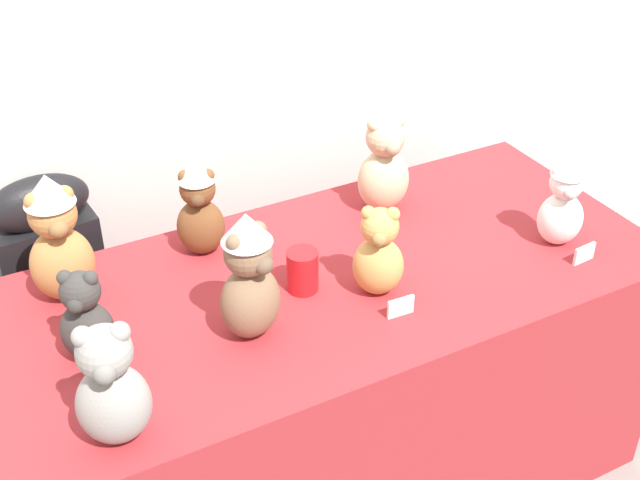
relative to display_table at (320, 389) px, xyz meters
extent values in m
cube|color=silver|center=(0.00, 0.64, 0.92)|extent=(7.00, 0.08, 2.60)
cube|color=maroon|center=(0.00, 0.00, 0.00)|extent=(1.82, 0.79, 0.77)
cube|color=black|center=(-0.58, 0.52, 0.02)|extent=(0.29, 0.14, 0.82)
ellipsoid|color=black|center=(-0.58, 0.52, 0.50)|extent=(0.29, 0.14, 0.15)
ellipsoid|color=#383533|center=(-0.59, -0.02, 0.46)|extent=(0.16, 0.15, 0.15)
sphere|color=#383533|center=(-0.59, -0.02, 0.57)|extent=(0.09, 0.09, 0.09)
sphere|color=#383533|center=(-0.62, -0.01, 0.61)|extent=(0.03, 0.03, 0.03)
sphere|color=#383533|center=(-0.57, -0.03, 0.61)|extent=(0.03, 0.03, 0.03)
sphere|color=#32302E|center=(-0.61, -0.05, 0.56)|extent=(0.04, 0.04, 0.04)
ellipsoid|color=#7F6047|center=(-0.24, -0.11, 0.48)|extent=(0.18, 0.17, 0.18)
sphere|color=#7F6047|center=(-0.24, -0.11, 0.61)|extent=(0.11, 0.11, 0.11)
sphere|color=#7F6047|center=(-0.27, -0.12, 0.66)|extent=(0.04, 0.04, 0.04)
sphere|color=#7F6047|center=(-0.21, -0.10, 0.66)|extent=(0.04, 0.04, 0.04)
sphere|color=brown|center=(-0.22, -0.16, 0.60)|extent=(0.05, 0.05, 0.05)
cone|color=silver|center=(-0.24, -0.11, 0.68)|extent=(0.12, 0.12, 0.07)
ellipsoid|color=gray|center=(-0.61, -0.29, 0.48)|extent=(0.18, 0.16, 0.18)
sphere|color=gray|center=(-0.61, -0.29, 0.61)|extent=(0.11, 0.11, 0.11)
sphere|color=gray|center=(-0.64, -0.28, 0.65)|extent=(0.04, 0.04, 0.04)
sphere|color=gray|center=(-0.58, -0.30, 0.65)|extent=(0.04, 0.04, 0.04)
sphere|color=slate|center=(-0.62, -0.33, 0.60)|extent=(0.05, 0.05, 0.05)
ellipsoid|color=#B27A42|center=(-0.59, 0.23, 0.48)|extent=(0.16, 0.13, 0.19)
sphere|color=#B27A42|center=(-0.59, 0.23, 0.62)|extent=(0.11, 0.11, 0.11)
sphere|color=#B27A42|center=(-0.62, 0.23, 0.67)|extent=(0.04, 0.04, 0.04)
sphere|color=#B27A42|center=(-0.55, 0.23, 0.67)|extent=(0.04, 0.04, 0.04)
sphere|color=olive|center=(-0.59, 0.18, 0.61)|extent=(0.05, 0.05, 0.05)
cone|color=silver|center=(-0.59, 0.23, 0.69)|extent=(0.12, 0.12, 0.07)
ellipsoid|color=tan|center=(0.10, -0.11, 0.46)|extent=(0.16, 0.16, 0.16)
sphere|color=tan|center=(0.10, -0.11, 0.58)|extent=(0.09, 0.09, 0.09)
sphere|color=tan|center=(0.08, -0.10, 0.61)|extent=(0.04, 0.04, 0.04)
sphere|color=tan|center=(0.13, -0.13, 0.61)|extent=(0.04, 0.04, 0.04)
sphere|color=olive|center=(0.08, -0.15, 0.57)|extent=(0.04, 0.04, 0.04)
ellipsoid|color=#CCB78E|center=(0.32, 0.22, 0.48)|extent=(0.17, 0.15, 0.18)
sphere|color=#CCB78E|center=(0.32, 0.22, 0.61)|extent=(0.11, 0.11, 0.11)
sphere|color=#CCB78E|center=(0.29, 0.23, 0.66)|extent=(0.04, 0.04, 0.04)
sphere|color=#CCB78E|center=(0.36, 0.22, 0.66)|extent=(0.04, 0.04, 0.04)
sphere|color=#9D8E71|center=(0.32, 0.18, 0.60)|extent=(0.05, 0.05, 0.05)
ellipsoid|color=white|center=(0.65, -0.15, 0.46)|extent=(0.16, 0.15, 0.15)
sphere|color=white|center=(0.65, -0.15, 0.57)|extent=(0.09, 0.09, 0.09)
sphere|color=white|center=(0.63, -0.14, 0.61)|extent=(0.03, 0.03, 0.03)
sphere|color=white|center=(0.67, -0.17, 0.61)|extent=(0.03, 0.03, 0.03)
sphere|color=#B4B3AF|center=(0.63, -0.19, 0.56)|extent=(0.04, 0.04, 0.04)
cone|color=silver|center=(0.65, -0.15, 0.62)|extent=(0.09, 0.09, 0.06)
ellipsoid|color=brown|center=(-0.22, 0.26, 0.46)|extent=(0.16, 0.15, 0.16)
sphere|color=brown|center=(-0.22, 0.26, 0.58)|extent=(0.09, 0.09, 0.09)
sphere|color=brown|center=(-0.25, 0.27, 0.62)|extent=(0.04, 0.04, 0.04)
sphere|color=brown|center=(-0.19, 0.25, 0.62)|extent=(0.04, 0.04, 0.04)
sphere|color=brown|center=(-0.23, 0.22, 0.57)|extent=(0.04, 0.04, 0.04)
cone|color=silver|center=(-0.22, 0.26, 0.64)|extent=(0.10, 0.10, 0.06)
cylinder|color=red|center=(-0.06, -0.02, 0.44)|extent=(0.08, 0.08, 0.11)
cube|color=white|center=(0.65, -0.26, 0.41)|extent=(0.07, 0.01, 0.05)
cube|color=white|center=(0.10, -0.22, 0.41)|extent=(0.07, 0.01, 0.05)
camera|label=1|loc=(-0.81, -1.52, 1.65)|focal=46.83mm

